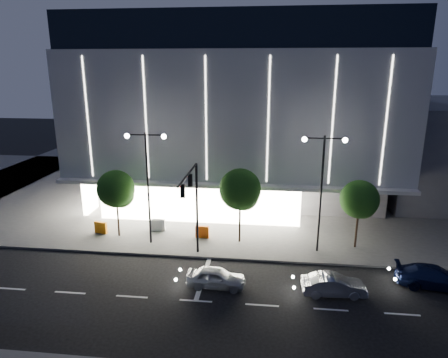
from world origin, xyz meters
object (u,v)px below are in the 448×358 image
object	(u,v)px
tree_left	(116,191)
car_third	(435,277)
barrier_b	(159,225)
street_lamp_east	(322,177)
car_second	(334,285)
barrier_c	(202,232)
street_lamp_west	(147,172)
car_lead	(216,277)
traffic_mast	(193,196)
barrier_d	(156,225)
barrier_a	(101,228)
tree_right	(360,201)
tree_mid	(240,192)

from	to	relation	value
tree_left	car_third	world-z (taller)	tree_left
barrier_b	street_lamp_east	bearing A→B (deg)	-9.23
car_second	barrier_c	bearing A→B (deg)	49.08
car_second	street_lamp_east	bearing A→B (deg)	-0.04
street_lamp_west	car_lead	distance (m)	9.85
car_second	barrier_c	size ratio (longest dim) A/B	3.55
traffic_mast	barrier_d	world-z (taller)	traffic_mast
barrier_b	barrier_a	bearing A→B (deg)	-165.12
traffic_mast	car_lead	xyz separation A→B (m)	(2.00, -3.07, -4.38)
barrier_d	barrier_c	bearing A→B (deg)	-17.12
barrier_c	tree_left	bearing A→B (deg)	-174.78
traffic_mast	barrier_d	xyz separation A→B (m)	(-4.25, 5.00, -4.38)
car_lead	car_third	size ratio (longest dim) A/B	0.80
street_lamp_west	barrier_b	size ratio (longest dim) A/B	8.18
car_second	tree_right	bearing A→B (deg)	-24.82
tree_mid	tree_right	xyz separation A→B (m)	(9.00, -0.00, -0.45)
traffic_mast	car_third	world-z (taller)	traffic_mast
street_lamp_west	barrier_d	size ratio (longest dim) A/B	8.18
street_lamp_west	tree_right	bearing A→B (deg)	3.64
street_lamp_west	car_third	size ratio (longest dim) A/B	1.90
barrier_a	street_lamp_east	bearing A→B (deg)	8.19
street_lamp_east	barrier_d	world-z (taller)	street_lamp_east
tree_right	barrier_c	xyz separation A→B (m)	(-12.12, 0.36, -3.23)
street_lamp_west	barrier_a	world-z (taller)	street_lamp_west
street_lamp_west	tree_right	distance (m)	16.19
car_third	car_lead	bearing A→B (deg)	103.03
traffic_mast	tree_right	world-z (taller)	traffic_mast
tree_left	tree_right	bearing A→B (deg)	-0.00
car_second	barrier_b	bearing A→B (deg)	54.71
tree_mid	barrier_b	size ratio (longest dim) A/B	5.59
traffic_mast	barrier_a	distance (m)	10.52
street_lamp_west	car_second	distance (m)	15.52
car_third	barrier_c	world-z (taller)	car_third
car_third	street_lamp_west	bearing A→B (deg)	84.77
car_third	barrier_d	distance (m)	21.19
car_lead	barrier_a	xyz separation A→B (m)	(-10.70, 7.05, 0.00)
barrier_a	tree_mid	bearing A→B (deg)	11.00
street_lamp_east	barrier_c	size ratio (longest dim) A/B	8.18
barrier_d	barrier_b	bearing A→B (deg)	18.83
tree_left	tree_right	distance (m)	19.00
street_lamp_west	car_second	bearing A→B (deg)	-23.59
tree_left	street_lamp_west	bearing A→B (deg)	-18.94
street_lamp_east	car_third	world-z (taller)	street_lamp_east
car_second	barrier_d	bearing A→B (deg)	55.44
tree_right	barrier_c	world-z (taller)	tree_right
street_lamp_east	barrier_c	distance (m)	10.62
street_lamp_east	car_second	size ratio (longest dim) A/B	2.30
traffic_mast	tree_right	size ratio (longest dim) A/B	1.28
street_lamp_west	traffic_mast	bearing A→B (deg)	-33.65
tree_left	tree_mid	xyz separation A→B (m)	(10.00, 0.00, 0.30)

